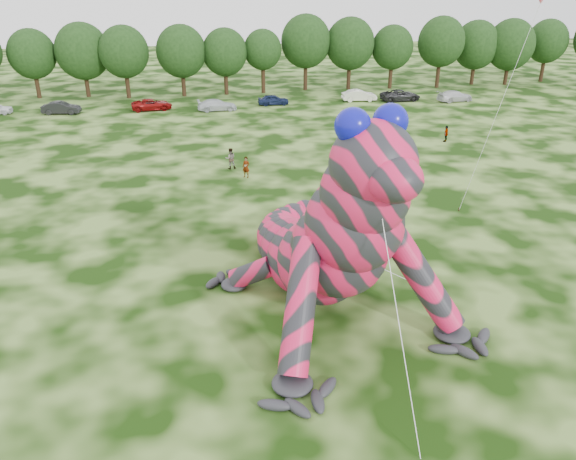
# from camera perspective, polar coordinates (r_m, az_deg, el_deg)

# --- Properties ---
(ground) EXTENTS (240.00, 240.00, 0.00)m
(ground) POSITION_cam_1_polar(r_m,az_deg,el_deg) (29.14, 9.87, -7.43)
(ground) COLOR #16330A
(ground) RESTS_ON ground
(inflatable_gecko) EXTENTS (23.41, 25.75, 10.79)m
(inflatable_gecko) POSITION_cam_1_polar(r_m,az_deg,el_deg) (27.66, 2.03, 3.64)
(inflatable_gecko) COLOR #D8194C
(inflatable_gecko) RESTS_ON ground
(flying_kite) EXTENTS (2.92, 2.96, 15.07)m
(flying_kite) POSITION_cam_1_polar(r_m,az_deg,el_deg) (37.91, 24.01, 19.67)
(flying_kite) COLOR red
(flying_kite) RESTS_ON ground
(tree_4) EXTENTS (6.22, 5.60, 9.06)m
(tree_4) POSITION_cam_1_polar(r_m,az_deg,el_deg) (85.17, -24.44, 15.13)
(tree_4) COLOR black
(tree_4) RESTS_ON ground
(tree_5) EXTENTS (7.16, 6.44, 9.80)m
(tree_5) POSITION_cam_1_polar(r_m,az_deg,el_deg) (83.51, -20.06, 15.91)
(tree_5) COLOR black
(tree_5) RESTS_ON ground
(tree_6) EXTENTS (6.52, 5.86, 9.49)m
(tree_6) POSITION_cam_1_polar(r_m,az_deg,el_deg) (81.04, -16.23, 16.07)
(tree_6) COLOR black
(tree_6) RESTS_ON ground
(tree_7) EXTENTS (6.68, 6.01, 9.48)m
(tree_7) POSITION_cam_1_polar(r_m,az_deg,el_deg) (80.70, -10.74, 16.54)
(tree_7) COLOR black
(tree_7) RESTS_ON ground
(tree_8) EXTENTS (6.14, 5.53, 8.94)m
(tree_8) POSITION_cam_1_polar(r_m,az_deg,el_deg) (81.05, -6.40, 16.64)
(tree_8) COLOR black
(tree_8) RESTS_ON ground
(tree_9) EXTENTS (5.27, 4.74, 8.68)m
(tree_9) POSITION_cam_1_polar(r_m,az_deg,el_deg) (81.90, -2.56, 16.75)
(tree_9) COLOR black
(tree_9) RESTS_ON ground
(tree_10) EXTENTS (7.09, 6.38, 10.50)m
(tree_10) POSITION_cam_1_polar(r_m,az_deg,el_deg) (83.99, 1.81, 17.58)
(tree_10) COLOR black
(tree_10) RESTS_ON ground
(tree_11) EXTENTS (7.01, 6.31, 10.07)m
(tree_11) POSITION_cam_1_polar(r_m,az_deg,el_deg) (85.12, 6.29, 17.40)
(tree_11) COLOR black
(tree_11) RESTS_ON ground
(tree_12) EXTENTS (5.99, 5.39, 8.97)m
(tree_12) POSITION_cam_1_polar(r_m,az_deg,el_deg) (86.63, 10.50, 16.91)
(tree_12) COLOR black
(tree_12) RESTS_ON ground
(tree_13) EXTENTS (6.83, 6.15, 10.13)m
(tree_13) POSITION_cam_1_polar(r_m,az_deg,el_deg) (88.64, 15.21, 17.03)
(tree_13) COLOR black
(tree_13) RESTS_ON ground
(tree_14) EXTENTS (6.82, 6.14, 9.40)m
(tree_14) POSITION_cam_1_polar(r_m,az_deg,el_deg) (92.84, 18.50, 16.72)
(tree_14) COLOR black
(tree_14) RESTS_ON ground
(tree_15) EXTENTS (7.17, 6.45, 9.63)m
(tree_15) POSITION_cam_1_polar(r_m,az_deg,el_deg) (94.41, 21.59, 16.47)
(tree_15) COLOR black
(tree_15) RESTS_ON ground
(tree_16) EXTENTS (6.26, 5.63, 9.37)m
(tree_16) POSITION_cam_1_polar(r_m,az_deg,el_deg) (99.43, 24.72, 16.22)
(tree_16) COLOR black
(tree_16) RESTS_ON ground
(car_1) EXTENTS (4.57, 1.90, 1.47)m
(car_1) POSITION_cam_1_polar(r_m,az_deg,el_deg) (74.23, -22.05, 11.42)
(car_1) COLOR black
(car_1) RESTS_ON ground
(car_2) EXTENTS (5.19, 2.88, 1.37)m
(car_2) POSITION_cam_1_polar(r_m,az_deg,el_deg) (73.14, -13.67, 12.28)
(car_2) COLOR maroon
(car_2) RESTS_ON ground
(car_3) EXTENTS (4.88, 2.20, 1.39)m
(car_3) POSITION_cam_1_polar(r_m,az_deg,el_deg) (71.38, -7.22, 12.48)
(car_3) COLOR silver
(car_3) RESTS_ON ground
(car_4) EXTENTS (3.98, 1.64, 1.35)m
(car_4) POSITION_cam_1_polar(r_m,az_deg,el_deg) (74.15, -1.50, 13.09)
(car_4) COLOR #141F43
(car_4) RESTS_ON ground
(car_5) EXTENTS (4.62, 1.74, 1.51)m
(car_5) POSITION_cam_1_polar(r_m,az_deg,el_deg) (77.10, 7.24, 13.41)
(car_5) COLOR silver
(car_5) RESTS_ON ground
(car_6) EXTENTS (5.45, 2.79, 1.47)m
(car_6) POSITION_cam_1_polar(r_m,az_deg,el_deg) (78.16, 11.34, 13.27)
(car_6) COLOR #262628
(car_6) RESTS_ON ground
(car_7) EXTENTS (5.20, 2.94, 1.42)m
(car_7) POSITION_cam_1_polar(r_m,az_deg,el_deg) (79.46, 16.59, 12.91)
(car_7) COLOR silver
(car_7) RESTS_ON ground
(spectator_5) EXTENTS (1.26, 1.55, 1.65)m
(spectator_5) POSITION_cam_1_polar(r_m,az_deg,el_deg) (42.83, 7.06, 4.61)
(spectator_5) COLOR gray
(spectator_5) RESTS_ON ground
(spectator_0) EXTENTS (0.76, 0.69, 1.74)m
(spectator_0) POSITION_cam_1_polar(r_m,az_deg,el_deg) (46.51, -4.28, 6.39)
(spectator_0) COLOR gray
(spectator_0) RESTS_ON ground
(spectator_1) EXTENTS (0.93, 0.75, 1.82)m
(spectator_1) POSITION_cam_1_polar(r_m,az_deg,el_deg) (48.77, -5.87, 7.23)
(spectator_1) COLOR gray
(spectator_1) RESTS_ON ground
(spectator_3) EXTENTS (0.91, 0.98, 1.61)m
(spectator_3) POSITION_cam_1_polar(r_m,az_deg,el_deg) (59.08, 15.77, 9.39)
(spectator_3) COLOR gray
(spectator_3) RESTS_ON ground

